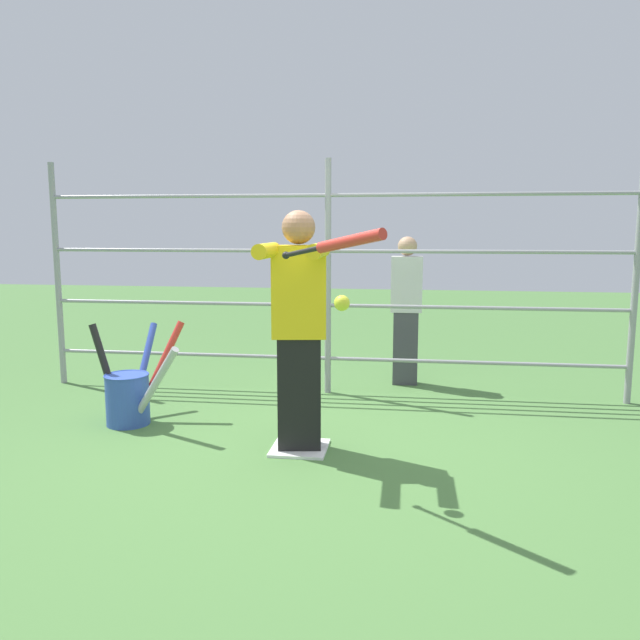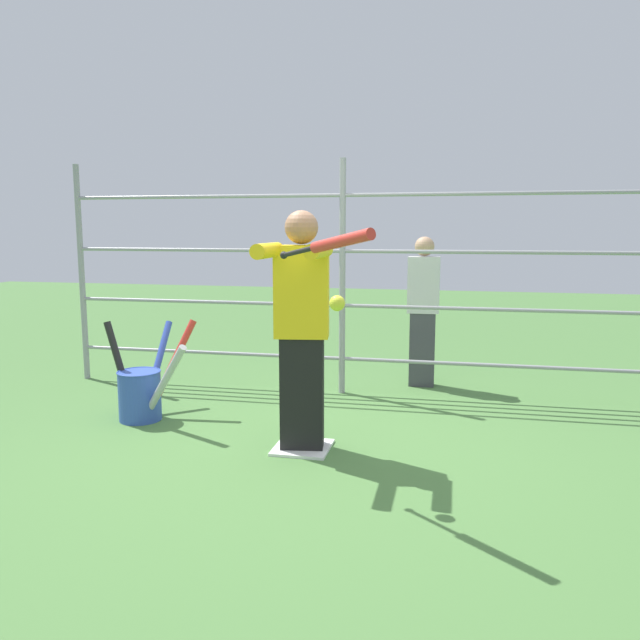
{
  "view_description": "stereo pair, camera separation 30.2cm",
  "coord_description": "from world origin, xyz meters",
  "px_view_note": "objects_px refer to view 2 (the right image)",
  "views": [
    {
      "loc": [
        -0.75,
        4.28,
        1.59
      ],
      "look_at": [
        -0.18,
        0.24,
        0.99
      ],
      "focal_mm": 35.0,
      "sensor_mm": 36.0,
      "label": 1
    },
    {
      "loc": [
        -1.05,
        4.22,
        1.59
      ],
      "look_at": [
        -0.18,
        0.24,
        0.99
      ],
      "focal_mm": 35.0,
      "sensor_mm": 36.0,
      "label": 2
    }
  ],
  "objects_px": {
    "baseball_bat_swinging": "(333,243)",
    "softball_in_flight": "(337,303)",
    "bat_bucket": "(142,390)",
    "bystander_behind_fence": "(423,309)",
    "batter": "(301,323)"
  },
  "relations": [
    {
      "from": "baseball_bat_swinging",
      "to": "softball_in_flight",
      "type": "bearing_deg",
      "value": -85.85
    },
    {
      "from": "softball_in_flight",
      "to": "bat_bucket",
      "type": "height_order",
      "value": "softball_in_flight"
    },
    {
      "from": "baseball_bat_swinging",
      "to": "softball_in_flight",
      "type": "distance_m",
      "value": 0.42
    },
    {
      "from": "softball_in_flight",
      "to": "bat_bucket",
      "type": "xyz_separation_m",
      "value": [
        1.84,
        -1.0,
        -0.9
      ]
    },
    {
      "from": "baseball_bat_swinging",
      "to": "bat_bucket",
      "type": "xyz_separation_m",
      "value": [
        1.86,
        -1.21,
        -1.26
      ]
    },
    {
      "from": "bat_bucket",
      "to": "bystander_behind_fence",
      "type": "height_order",
      "value": "bystander_behind_fence"
    },
    {
      "from": "baseball_bat_swinging",
      "to": "bystander_behind_fence",
      "type": "xyz_separation_m",
      "value": [
        -0.36,
        -2.85,
        -0.72
      ]
    },
    {
      "from": "batter",
      "to": "softball_in_flight",
      "type": "xyz_separation_m",
      "value": [
        -0.37,
        0.57,
        0.22
      ]
    },
    {
      "from": "bat_bucket",
      "to": "bystander_behind_fence",
      "type": "distance_m",
      "value": 2.81
    },
    {
      "from": "baseball_bat_swinging",
      "to": "softball_in_flight",
      "type": "height_order",
      "value": "baseball_bat_swinging"
    },
    {
      "from": "bystander_behind_fence",
      "to": "bat_bucket",
      "type": "bearing_deg",
      "value": 36.5
    },
    {
      "from": "batter",
      "to": "bat_bucket",
      "type": "distance_m",
      "value": 1.68
    },
    {
      "from": "batter",
      "to": "baseball_bat_swinging",
      "type": "distance_m",
      "value": 1.05
    },
    {
      "from": "bystander_behind_fence",
      "to": "baseball_bat_swinging",
      "type": "bearing_deg",
      "value": 82.75
    },
    {
      "from": "batter",
      "to": "softball_in_flight",
      "type": "relative_size",
      "value": 17.86
    }
  ]
}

